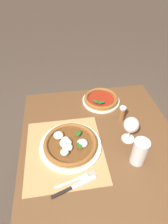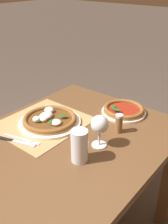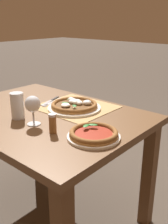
{
  "view_description": "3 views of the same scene",
  "coord_description": "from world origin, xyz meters",
  "px_view_note": "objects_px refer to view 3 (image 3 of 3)",
  "views": [
    {
      "loc": [
        0.5,
        -0.18,
        1.54
      ],
      "look_at": [
        -0.32,
        -0.06,
        0.77
      ],
      "focal_mm": 30.0,
      "sensor_mm": 36.0,
      "label": 1
    },
    {
      "loc": [
        0.7,
        0.72,
        1.44
      ],
      "look_at": [
        -0.22,
        -0.03,
        0.81
      ],
      "focal_mm": 42.0,
      "sensor_mm": 36.0,
      "label": 2
    },
    {
      "loc": [
        -1.13,
        0.93,
        1.27
      ],
      "look_at": [
        -0.27,
        -0.06,
        0.79
      ],
      "focal_mm": 42.0,
      "sensor_mm": 36.0,
      "label": 3
    }
  ],
  "objects_px": {
    "knife": "(50,101)",
    "pizza_near": "(74,105)",
    "wine_glass": "(33,105)",
    "pizza_far": "(94,134)",
    "fork": "(52,102)",
    "pepper_shaker": "(53,123)",
    "pint_glass": "(17,106)"
  },
  "relations": [
    {
      "from": "pizza_far",
      "to": "wine_glass",
      "type": "xyz_separation_m",
      "value": [
        0.34,
        0.08,
        0.09
      ]
    },
    {
      "from": "pizza_near",
      "to": "pint_glass",
      "type": "distance_m",
      "value": 0.34
    },
    {
      "from": "wine_glass",
      "to": "pint_glass",
      "type": "bearing_deg",
      "value": -0.55
    },
    {
      "from": "pizza_far",
      "to": "pepper_shaker",
      "type": "relative_size",
      "value": 2.56
    },
    {
      "from": "pizza_near",
      "to": "knife",
      "type": "relative_size",
      "value": 1.54
    },
    {
      "from": "fork",
      "to": "pepper_shaker",
      "type": "distance_m",
      "value": 0.47
    },
    {
      "from": "pizza_far",
      "to": "wine_glass",
      "type": "bearing_deg",
      "value": 12.67
    },
    {
      "from": "wine_glass",
      "to": "pepper_shaker",
      "type": "relative_size",
      "value": 1.6
    },
    {
      "from": "pizza_near",
      "to": "pizza_far",
      "type": "height_order",
      "value": "pizza_near"
    },
    {
      "from": "fork",
      "to": "knife",
      "type": "relative_size",
      "value": 0.94
    },
    {
      "from": "fork",
      "to": "knife",
      "type": "xyz_separation_m",
      "value": [
        0.03,
        -0.01,
        0.0
      ]
    },
    {
      "from": "pizza_far",
      "to": "knife",
      "type": "distance_m",
      "value": 0.61
    },
    {
      "from": "pint_glass",
      "to": "pepper_shaker",
      "type": "xyz_separation_m",
      "value": [
        -0.29,
        0.01,
        -0.02
      ]
    },
    {
      "from": "pizza_near",
      "to": "pint_glass",
      "type": "height_order",
      "value": "pint_glass"
    },
    {
      "from": "wine_glass",
      "to": "fork",
      "type": "xyz_separation_m",
      "value": [
        0.2,
        -0.31,
        -0.1
      ]
    },
    {
      "from": "pizza_near",
      "to": "pepper_shaker",
      "type": "distance_m",
      "value": 0.36
    },
    {
      "from": "fork",
      "to": "pint_glass",
      "type": "bearing_deg",
      "value": 100.77
    },
    {
      "from": "pizza_near",
      "to": "fork",
      "type": "height_order",
      "value": "pizza_near"
    },
    {
      "from": "wine_glass",
      "to": "pint_glass",
      "type": "distance_m",
      "value": 0.14
    },
    {
      "from": "wine_glass",
      "to": "pizza_far",
      "type": "bearing_deg",
      "value": -167.33
    },
    {
      "from": "pizza_near",
      "to": "wine_glass",
      "type": "xyz_separation_m",
      "value": [
        -0.01,
        0.32,
        0.08
      ]
    },
    {
      "from": "wine_glass",
      "to": "pizza_near",
      "type": "bearing_deg",
      "value": -89.09
    },
    {
      "from": "wine_glass",
      "to": "knife",
      "type": "xyz_separation_m",
      "value": [
        0.23,
        -0.32,
        -0.1
      ]
    },
    {
      "from": "fork",
      "to": "knife",
      "type": "height_order",
      "value": "knife"
    },
    {
      "from": "pizza_near",
      "to": "wine_glass",
      "type": "distance_m",
      "value": 0.33
    },
    {
      "from": "knife",
      "to": "pizza_near",
      "type": "bearing_deg",
      "value": 179.24
    },
    {
      "from": "wine_glass",
      "to": "knife",
      "type": "bearing_deg",
      "value": -54.69
    },
    {
      "from": "pint_glass",
      "to": "pizza_near",
      "type": "bearing_deg",
      "value": -112.82
    },
    {
      "from": "fork",
      "to": "pepper_shaker",
      "type": "bearing_deg",
      "value": 137.89
    },
    {
      "from": "pint_glass",
      "to": "fork",
      "type": "relative_size",
      "value": 0.73
    },
    {
      "from": "pizza_near",
      "to": "fork",
      "type": "xyz_separation_m",
      "value": [
        0.19,
        0.01,
        -0.02
      ]
    },
    {
      "from": "pizza_far",
      "to": "knife",
      "type": "bearing_deg",
      "value": -23.24
    }
  ]
}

